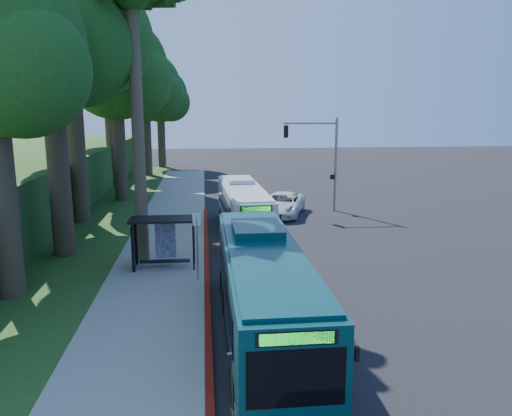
{
  "coord_description": "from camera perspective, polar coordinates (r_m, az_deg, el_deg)",
  "views": [
    {
      "loc": [
        -5.01,
        -26.5,
        7.73
      ],
      "look_at": [
        -2.15,
        1.0,
        2.15
      ],
      "focal_mm": 35.0,
      "sensor_mm": 36.0,
      "label": 1
    }
  ],
  "objects": [
    {
      "name": "ground",
      "position": [
        28.06,
        4.6,
        -4.61
      ],
      "size": [
        140.0,
        140.0,
        0.0
      ],
      "primitive_type": "plane",
      "color": "black",
      "rests_on": "ground"
    },
    {
      "name": "sidewalk",
      "position": [
        27.68,
        -10.49,
        -4.87
      ],
      "size": [
        4.5,
        70.0,
        0.12
      ],
      "primitive_type": "cube",
      "color": "gray",
      "rests_on": "ground"
    },
    {
      "name": "bus_shelter",
      "position": [
        24.48,
        -11.04,
        -2.81
      ],
      "size": [
        3.2,
        1.51,
        2.55
      ],
      "color": "black",
      "rests_on": "ground"
    },
    {
      "name": "tree_2",
      "position": [
        43.13,
        -15.64,
        14.66
      ],
      "size": [
        8.82,
        8.4,
        15.12
      ],
      "color": "#382B1E",
      "rests_on": "ground"
    },
    {
      "name": "tree_5",
      "position": [
        66.72,
        -10.84,
        12.28
      ],
      "size": [
        7.35,
        7.0,
        12.86
      ],
      "color": "#382B1E",
      "rests_on": "ground"
    },
    {
      "name": "teal_bus",
      "position": [
        16.93,
        0.81,
        -9.35
      ],
      "size": [
        2.59,
        11.86,
        3.53
      ],
      "rotation": [
        0.0,
        0.0,
        0.0
      ],
      "color": "#0A3539",
      "rests_on": "ground"
    },
    {
      "name": "grass_verge",
      "position": [
        33.4,
        -19.63,
        -2.59
      ],
      "size": [
        8.0,
        70.0,
        0.06
      ],
      "primitive_type": "cube",
      "color": "#234719",
      "rests_on": "ground"
    },
    {
      "name": "tree_4",
      "position": [
        58.87,
        -12.5,
        13.1
      ],
      "size": [
        8.4,
        8.0,
        14.14
      ],
      "color": "#382B1E",
      "rests_on": "ground"
    },
    {
      "name": "red_curb",
      "position": [
        23.77,
        -5.64,
        -7.45
      ],
      "size": [
        0.25,
        30.0,
        0.13
      ],
      "primitive_type": "cube",
      "color": "maroon",
      "rests_on": "ground"
    },
    {
      "name": "white_bus",
      "position": [
        30.92,
        -1.46,
        -0.05
      ],
      "size": [
        2.79,
        11.0,
        3.25
      ],
      "rotation": [
        0.0,
        0.0,
        0.04
      ],
      "color": "silver",
      "rests_on": "ground"
    },
    {
      "name": "tree_3",
      "position": [
        51.43,
        -16.48,
        15.7
      ],
      "size": [
        10.08,
        9.6,
        17.28
      ],
      "color": "#382B1E",
      "rests_on": "ground"
    },
    {
      "name": "tree_1",
      "position": [
        35.83,
        -20.51,
        18.75
      ],
      "size": [
        10.5,
        10.0,
        18.26
      ],
      "color": "#382B1E",
      "rests_on": "ground"
    },
    {
      "name": "pickup",
      "position": [
        36.46,
        3.05,
        0.45
      ],
      "size": [
        4.39,
        6.34,
        1.61
      ],
      "primitive_type": "imported",
      "rotation": [
        0.0,
        0.0,
        -0.33
      ],
      "color": "silver",
      "rests_on": "ground"
    },
    {
      "name": "palm_tree",
      "position": [
        25.63,
        -13.98,
        21.55
      ],
      "size": [
        4.2,
        4.2,
        14.4
      ],
      "color": "#4C3F2D",
      "rests_on": "ground"
    },
    {
      "name": "traffic_signal_pole",
      "position": [
        37.69,
        7.62,
        6.28
      ],
      "size": [
        4.1,
        0.3,
        7.0
      ],
      "color": "gray",
      "rests_on": "ground"
    },
    {
      "name": "stop_sign_pole",
      "position": [
        22.23,
        -6.76,
        -3.38
      ],
      "size": [
        0.35,
        0.06,
        3.17
      ],
      "color": "gray",
      "rests_on": "ground"
    },
    {
      "name": "tree_0",
      "position": [
        27.71,
        -22.48,
        17.79
      ],
      "size": [
        8.4,
        8.0,
        15.7
      ],
      "color": "#382B1E",
      "rests_on": "ground"
    }
  ]
}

